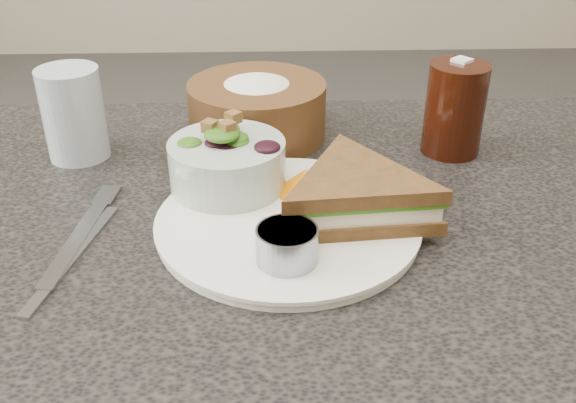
{
  "coord_description": "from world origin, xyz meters",
  "views": [
    {
      "loc": [
        -0.0,
        -0.51,
        1.09
      ],
      "look_at": [
        0.02,
        0.02,
        0.78
      ],
      "focal_mm": 40.0,
      "sensor_mm": 36.0,
      "label": 1
    }
  ],
  "objects_px": {
    "sandwich": "(356,195)",
    "water_glass": "(74,114)",
    "dinner_plate": "(288,223)",
    "bread_basket": "(257,101)",
    "dressing_ramekin": "(287,245)",
    "cola_glass": "(455,104)",
    "salad_bowl": "(227,156)"
  },
  "relations": [
    {
      "from": "sandwich",
      "to": "water_glass",
      "type": "xyz_separation_m",
      "value": [
        -0.31,
        0.17,
        0.02
      ]
    },
    {
      "from": "dinner_plate",
      "to": "water_glass",
      "type": "relative_size",
      "value": 2.38
    },
    {
      "from": "bread_basket",
      "to": "sandwich",
      "type": "bearing_deg",
      "value": -65.72
    },
    {
      "from": "dressing_ramekin",
      "to": "sandwich",
      "type": "bearing_deg",
      "value": 46.19
    },
    {
      "from": "sandwich",
      "to": "bread_basket",
      "type": "bearing_deg",
      "value": 109.4
    },
    {
      "from": "bread_basket",
      "to": "water_glass",
      "type": "relative_size",
      "value": 1.59
    },
    {
      "from": "sandwich",
      "to": "cola_glass",
      "type": "bearing_deg",
      "value": 45.57
    },
    {
      "from": "salad_bowl",
      "to": "bread_basket",
      "type": "height_order",
      "value": "bread_basket"
    },
    {
      "from": "water_glass",
      "to": "sandwich",
      "type": "bearing_deg",
      "value": -28.54
    },
    {
      "from": "dressing_ramekin",
      "to": "cola_glass",
      "type": "xyz_separation_m",
      "value": [
        0.2,
        0.24,
        0.03
      ]
    },
    {
      "from": "dressing_ramekin",
      "to": "water_glass",
      "type": "xyz_separation_m",
      "value": [
        -0.24,
        0.24,
        0.03
      ]
    },
    {
      "from": "sandwich",
      "to": "salad_bowl",
      "type": "height_order",
      "value": "salad_bowl"
    },
    {
      "from": "dressing_ramekin",
      "to": "bread_basket",
      "type": "distance_m",
      "value": 0.29
    },
    {
      "from": "dressing_ramekin",
      "to": "cola_glass",
      "type": "height_order",
      "value": "cola_glass"
    },
    {
      "from": "water_glass",
      "to": "dinner_plate",
      "type": "bearing_deg",
      "value": -34.89
    },
    {
      "from": "dressing_ramekin",
      "to": "water_glass",
      "type": "relative_size",
      "value": 0.51
    },
    {
      "from": "sandwich",
      "to": "dressing_ramekin",
      "type": "relative_size",
      "value": 3.27
    },
    {
      "from": "salad_bowl",
      "to": "water_glass",
      "type": "distance_m",
      "value": 0.21
    },
    {
      "from": "dinner_plate",
      "to": "salad_bowl",
      "type": "relative_size",
      "value": 2.1
    },
    {
      "from": "salad_bowl",
      "to": "dressing_ramekin",
      "type": "bearing_deg",
      "value": -67.36
    },
    {
      "from": "salad_bowl",
      "to": "bread_basket",
      "type": "xyz_separation_m",
      "value": [
        0.03,
        0.15,
        0.0
      ]
    },
    {
      "from": "dinner_plate",
      "to": "water_glass",
      "type": "xyz_separation_m",
      "value": [
        -0.24,
        0.17,
        0.05
      ]
    },
    {
      "from": "cola_glass",
      "to": "dinner_plate",
      "type": "bearing_deg",
      "value": -140.52
    },
    {
      "from": "dressing_ramekin",
      "to": "salad_bowl",
      "type": "bearing_deg",
      "value": 112.64
    },
    {
      "from": "dressing_ramekin",
      "to": "bread_basket",
      "type": "relative_size",
      "value": 0.32
    },
    {
      "from": "sandwich",
      "to": "bread_basket",
      "type": "height_order",
      "value": "bread_basket"
    },
    {
      "from": "salad_bowl",
      "to": "bread_basket",
      "type": "distance_m",
      "value": 0.15
    },
    {
      "from": "dinner_plate",
      "to": "bread_basket",
      "type": "height_order",
      "value": "bread_basket"
    },
    {
      "from": "salad_bowl",
      "to": "cola_glass",
      "type": "height_order",
      "value": "cola_glass"
    },
    {
      "from": "dinner_plate",
      "to": "dressing_ramekin",
      "type": "relative_size",
      "value": 4.67
    },
    {
      "from": "bread_basket",
      "to": "cola_glass",
      "type": "distance_m",
      "value": 0.24
    },
    {
      "from": "dinner_plate",
      "to": "sandwich",
      "type": "height_order",
      "value": "sandwich"
    }
  ]
}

